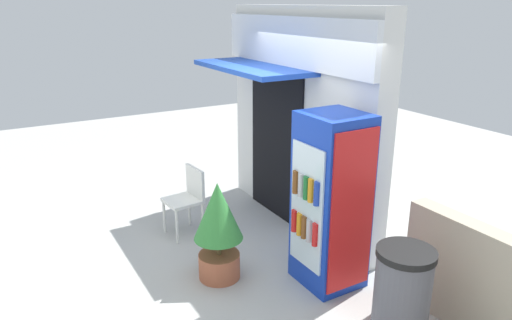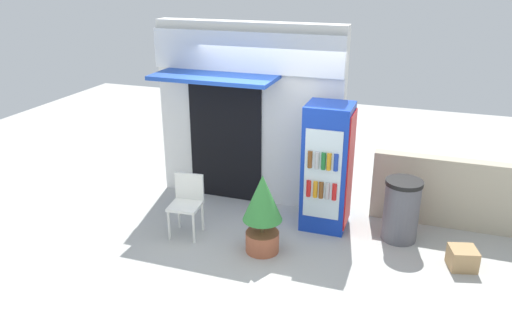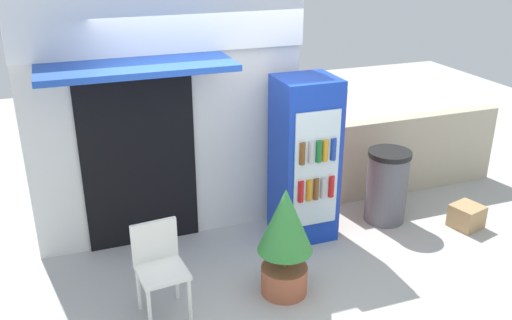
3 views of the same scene
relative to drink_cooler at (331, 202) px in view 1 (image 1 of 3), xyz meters
The scene contains 6 objects.
ground 1.47m from the drink_cooler, 138.95° to the right, with size 16.00×16.00×0.00m, color #B2B2AD.
storefront_building 1.62m from the drink_cooler, 158.19° to the left, with size 2.97×1.07×2.84m.
drink_cooler is the anchor object (origin of this frame).
plastic_chair 2.04m from the drink_cooler, 155.03° to the right, with size 0.46×0.46×0.87m.
potted_plant_near_shop 1.21m from the drink_cooler, 123.55° to the right, with size 0.53×0.53×1.11m.
trash_bin 1.17m from the drink_cooler, ahead, with size 0.51×0.51×0.89m.
Camera 1 is at (4.36, -2.17, 2.88)m, focal length 33.42 mm.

